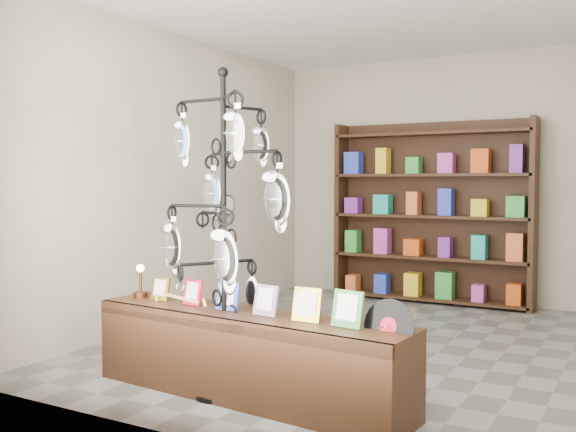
# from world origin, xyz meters

# --- Properties ---
(ground) EXTENTS (5.00, 5.00, 0.00)m
(ground) POSITION_xyz_m (0.00, 0.00, 0.00)
(ground) COLOR slate
(ground) RESTS_ON ground
(room_envelope) EXTENTS (5.00, 5.00, 5.00)m
(room_envelope) POSITION_xyz_m (0.00, 0.00, 1.85)
(room_envelope) COLOR #C2B39C
(room_envelope) RESTS_ON ground
(display_tree) EXTENTS (1.23, 1.23, 2.24)m
(display_tree) POSITION_xyz_m (-0.23, -1.76, 1.29)
(display_tree) COLOR black
(display_tree) RESTS_ON ground
(front_shelf) EXTENTS (2.40, 0.69, 0.84)m
(front_shelf) POSITION_xyz_m (-0.05, -1.75, 0.29)
(front_shelf) COLOR black
(front_shelf) RESTS_ON ground
(back_shelving) EXTENTS (2.42, 0.36, 2.20)m
(back_shelving) POSITION_xyz_m (0.00, 2.30, 1.03)
(back_shelving) COLOR black
(back_shelving) RESTS_ON ground
(wall_clocks) EXTENTS (0.03, 0.24, 0.84)m
(wall_clocks) POSITION_xyz_m (-1.97, 0.80, 1.50)
(wall_clocks) COLOR black
(wall_clocks) RESTS_ON ground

